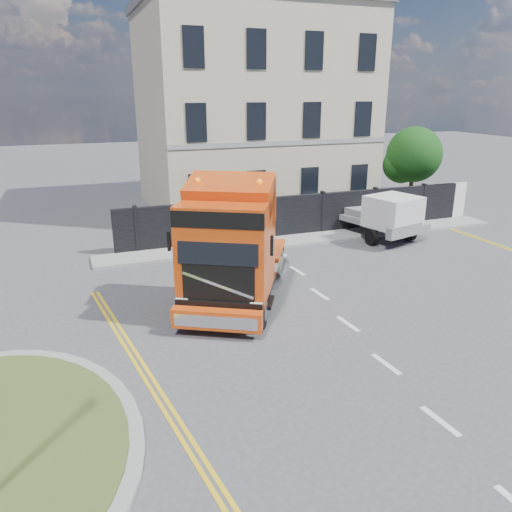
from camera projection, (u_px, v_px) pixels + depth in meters
name	position (u px, v px, depth m)	size (l,w,h in m)	color
ground	(252.00, 334.00, 14.49)	(120.00, 120.00, 0.00)	#424244
hoarding_fence	(314.00, 214.00, 24.37)	(18.80, 0.25, 2.00)	black
georgian_building	(250.00, 108.00, 29.34)	(12.30, 10.30, 12.80)	#B2A58D
tree	(411.00, 157.00, 29.10)	(3.20, 3.20, 4.80)	#382619
pavement_far	(311.00, 238.00, 23.68)	(20.00, 1.60, 0.12)	gray
truck	(232.00, 251.00, 15.88)	(5.64, 7.32, 4.16)	black
flatbed_pickup	(384.00, 215.00, 23.42)	(3.37, 5.67, 2.19)	slate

